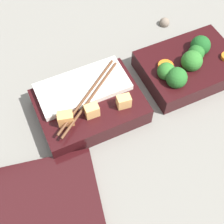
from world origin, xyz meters
TOP-DOWN VIEW (x-y plane):
  - ground_plane at (0.00, 0.00)m, footprint 3.00×3.00m
  - bento_tray_vegetable at (-0.12, -0.01)m, footprint 0.20×0.15m
  - bento_tray_rice at (0.11, -0.01)m, footprint 0.20×0.15m
  - bento_lid at (0.26, 0.13)m, footprint 0.22×0.18m
  - pebble_1 at (-0.15, -0.16)m, footprint 0.02×0.02m

SIDE VIEW (x-z plane):
  - ground_plane at x=0.00m, z-range 0.00..0.00m
  - pebble_1 at x=-0.15m, z-range -0.01..0.02m
  - bento_lid at x=0.26m, z-range 0.00..0.01m
  - bento_tray_rice at x=0.11m, z-range -0.01..0.06m
  - bento_tray_vegetable at x=-0.12m, z-range -0.01..0.06m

